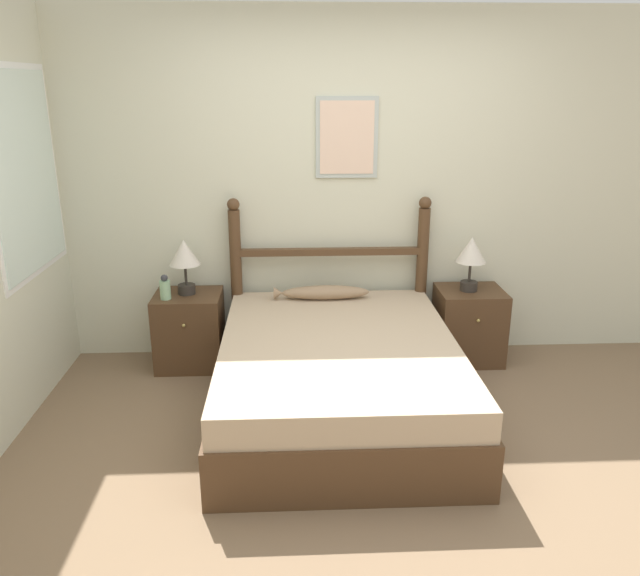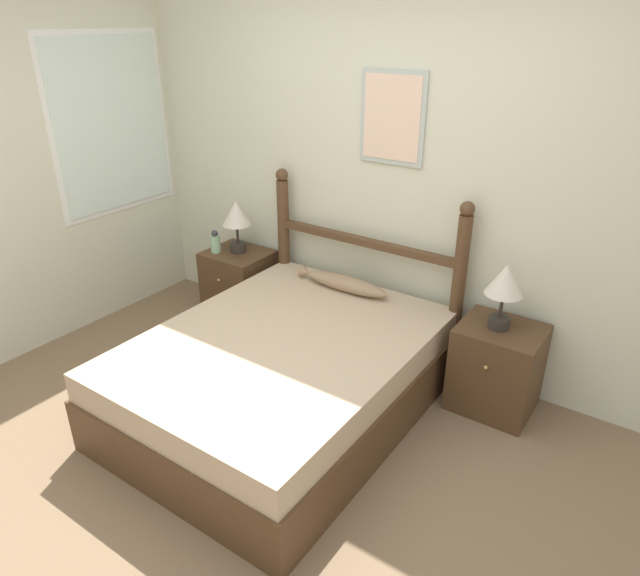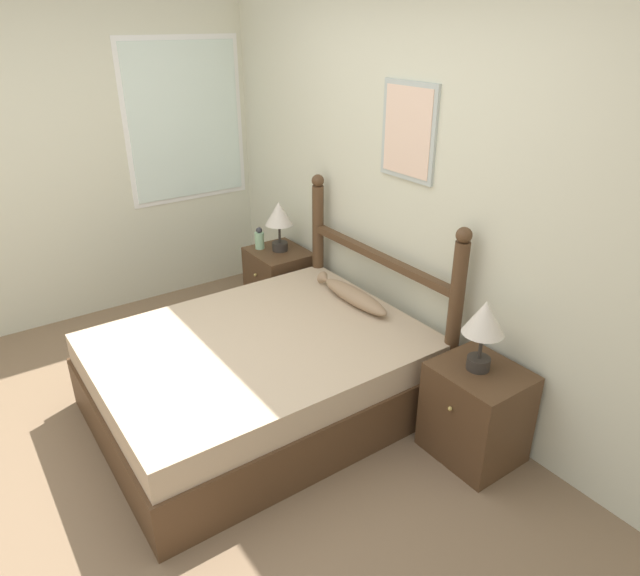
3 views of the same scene
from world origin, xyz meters
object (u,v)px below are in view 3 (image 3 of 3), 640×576
Objects in this scene: nightstand_left at (279,282)px; nightstand_right at (476,412)px; bottle at (259,239)px; table_lamp_left at (279,217)px; table_lamp_right at (484,323)px; fish_pillow at (353,295)px; bed at (260,374)px.

nightstand_left is 2.10m from nightstand_right.
nightstand_left is 3.08× the size of bottle.
table_lamp_left is 1.00× the size of table_lamp_right.
nightstand_right is at bearing 0.00° from nightstand_left.
bed is at bearing -85.66° from fish_pillow.
table_lamp_left is 2.08m from table_lamp_right.
table_lamp_right is (2.08, -0.01, 0.56)m from nightstand_left.
bed is 0.83m from fish_pillow.
fish_pillow is (1.00, -0.03, -0.28)m from table_lamp_left.
bed is 2.76× the size of fish_pillow.
bottle reaches higher than nightstand_left.
table_lamp_left reaches higher than fish_pillow.
nightstand_left is 1.38× the size of table_lamp_left.
bed is 4.78× the size of table_lamp_right.
bed is at bearing -36.53° from nightstand_left.
bottle reaches higher than bed.
table_lamp_left is (-0.00, 0.02, 0.56)m from nightstand_left.
fish_pillow reaches higher than bed.
nightstand_left is 0.80× the size of fish_pillow.
table_lamp_left is (-1.05, 0.80, 0.59)m from bed.
table_lamp_right is at bearing 36.95° from bed.
bottle is (-2.24, -0.09, 0.36)m from nightstand_right.
bottle is 1.13m from fish_pillow.
table_lamp_left reaches higher than nightstand_left.
table_lamp_right reaches higher than nightstand_right.
bed is 1.45m from table_lamp_left.
bottle is at bearing -175.77° from fish_pillow.
table_lamp_left is 1.04m from fish_pillow.
table_lamp_right is 2.24× the size of bottle.
fish_pillow is at bearing -0.61° from nightstand_left.
nightstand_left is at bearing 179.39° from fish_pillow.
fish_pillow is (-0.06, 0.77, 0.31)m from bed.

